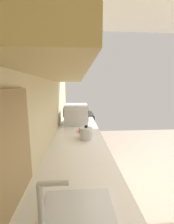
# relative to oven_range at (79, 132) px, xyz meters

# --- Properties ---
(wall_back) EXTENTS (3.91, 0.12, 2.82)m
(wall_back) POSITION_rel_oven_range_xyz_m (-1.53, 0.39, 0.94)
(wall_back) COLOR beige
(wall_back) RESTS_ON ground_plane
(counter_run) EXTENTS (3.11, 0.62, 0.90)m
(counter_run) POSITION_rel_oven_range_xyz_m (-1.86, 0.03, -0.01)
(counter_run) COLOR tan
(counter_run) RESTS_ON ground_plane
(upper_cabinets) EXTENTS (2.01, 0.35, 0.57)m
(upper_cabinets) POSITION_rel_oven_range_xyz_m (-1.86, 0.15, 1.41)
(upper_cabinets) COLOR tan
(oven_range) EXTENTS (0.62, 0.67, 1.08)m
(oven_range) POSITION_rel_oven_range_xyz_m (0.00, 0.00, 0.00)
(oven_range) COLOR black
(oven_range) RESTS_ON ground_plane
(microwave) EXTENTS (0.48, 0.39, 0.32)m
(microwave) POSITION_rel_oven_range_xyz_m (-0.81, 0.05, 0.59)
(microwave) COLOR #B7BABF
(microwave) RESTS_ON counter_run
(bowl) EXTENTS (0.17, 0.17, 0.06)m
(bowl) POSITION_rel_oven_range_xyz_m (-1.32, -0.07, 0.47)
(bowl) COLOR #D84C47
(bowl) RESTS_ON counter_run
(kettle) EXTENTS (0.20, 0.15, 0.17)m
(kettle) POSITION_rel_oven_range_xyz_m (-1.58, -0.07, 0.51)
(kettle) COLOR #B7BABF
(kettle) RESTS_ON counter_run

